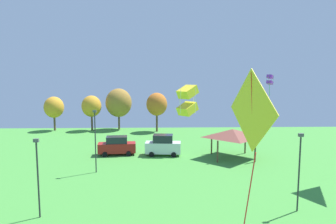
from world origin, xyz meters
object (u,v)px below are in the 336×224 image
Objects in this scene: kite_flying_1 at (187,100)px; treeline_tree_3 at (157,104)px; light_post_0 at (95,138)px; light_post_2 at (299,168)px; kite_flying_3 at (252,115)px; treeline_tree_0 at (54,107)px; parked_car_leftmost at (117,146)px; parked_car_second_from_left at (163,145)px; park_pavilion at (233,133)px; light_post_1 at (38,173)px; treeline_tree_1 at (91,106)px; kite_flying_2 at (336,89)px; treeline_tree_2 at (119,103)px; kite_flying_4 at (270,80)px.

treeline_tree_3 is (-2.27, 35.05, -3.44)m from kite_flying_1.
light_post_2 is (16.94, -9.69, -0.35)m from light_post_0.
kite_flying_3 is 1.11× the size of treeline_tree_0.
parked_car_leftmost is 5.94m from parked_car_second_from_left.
park_pavilion is at bearing 18.64° from light_post_0.
treeline_tree_0 is (-14.14, 18.10, 3.17)m from parked_car_leftmost.
kite_flying_3 is 15.84m from light_post_1.
parked_car_leftmost is at bearing 111.47° from kite_flying_1.
light_post_1 is 35.54m from treeline_tree_1.
park_pavilion is (14.49, -1.83, 1.89)m from parked_car_leftmost.
kite_flying_2 is 40.93m from treeline_tree_1.
treeline_tree_3 is at bearing 93.71° from kite_flying_1.
kite_flying_1 is 21.20m from parked_car_leftmost.
kite_flying_2 is at bearing 45.87° from light_post_2.
treeline_tree_0 is 0.81× the size of treeline_tree_2.
kite_flying_2 is at bearing -27.45° from parked_car_second_from_left.
treeline_tree_0 is at bearing 130.56° from light_post_2.
treeline_tree_2 is 1.10× the size of treeline_tree_3.
treeline_tree_2 is at bearing 128.75° from park_pavilion.
kite_flying_1 is 0.31× the size of light_post_0.
treeline_tree_3 reaches higher than parked_car_second_from_left.
treeline_tree_0 is (-33.93, 17.51, -5.26)m from kite_flying_4.
kite_flying_3 is at bearing -60.45° from light_post_0.
kite_flying_3 is at bearing -74.22° from kite_flying_1.
light_post_2 is 0.83× the size of treeline_tree_3.
kite_flying_2 is at bearing -48.85° from park_pavilion.
parked_car_second_from_left reaches higher than parked_car_leftmost.
kite_flying_1 is at bearing -123.16° from kite_flying_4.
kite_flying_4 reaches higher than kite_flying_1.
treeline_tree_1 is (-21.66, 19.85, 1.47)m from park_pavilion.
light_post_2 is at bearing -85.22° from park_pavilion.
kite_flying_3 is at bearing -111.78° from kite_flying_4.
kite_flying_4 is 16.20m from parked_car_second_from_left.
park_pavilion is at bearing -42.50° from treeline_tree_1.
kite_flying_4 is (-2.18, 10.98, 0.74)m from kite_flying_2.
light_post_1 is at bearing 172.97° from kite_flying_1.
treeline_tree_3 is (-16.95, 26.91, -3.87)m from kite_flying_2.
kite_flying_3 is 1.53× the size of parked_car_second_from_left.
light_post_1 is at bearing -91.35° from treeline_tree_2.
kite_flying_3 is 2.54× the size of kite_flying_4.
parked_car_second_from_left is at bearing 170.67° from park_pavilion.
treeline_tree_2 is (-16.73, 20.85, 2.02)m from park_pavilion.
parked_car_leftmost is 0.86× the size of light_post_1.
treeline_tree_1 is (-22.92, 34.84, 1.20)m from light_post_2.
kite_flying_4 is 8.76m from park_pavilion.
treeline_tree_1 reaches higher than light_post_2.
treeline_tree_1 is at bearing 135.73° from kite_flying_2.
light_post_2 is (9.81, -16.39, 2.05)m from parked_car_second_from_left.
parked_car_second_from_left is 17.37m from treeline_tree_3.
light_post_0 is 19.52m from light_post_2.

